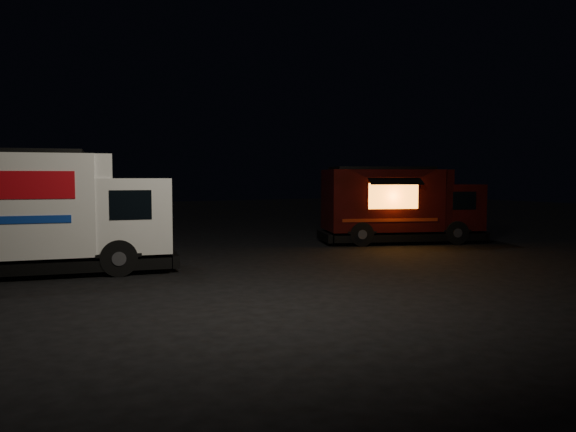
# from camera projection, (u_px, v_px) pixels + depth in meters

# --- Properties ---
(ground) EXTENTS (80.00, 80.00, 0.00)m
(ground) POSITION_uv_depth(u_px,v_px,m) (250.00, 274.00, 13.57)
(ground) COLOR black
(ground) RESTS_ON ground
(white_truck) EXTENTS (6.88, 3.32, 2.99)m
(white_truck) POSITION_uv_depth(u_px,v_px,m) (36.00, 212.00, 13.52)
(white_truck) COLOR silver
(white_truck) RESTS_ON ground
(red_truck) EXTENTS (6.17, 3.91, 2.70)m
(red_truck) POSITION_uv_depth(u_px,v_px,m) (402.00, 205.00, 20.07)
(red_truck) COLOR #36090A
(red_truck) RESTS_ON ground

